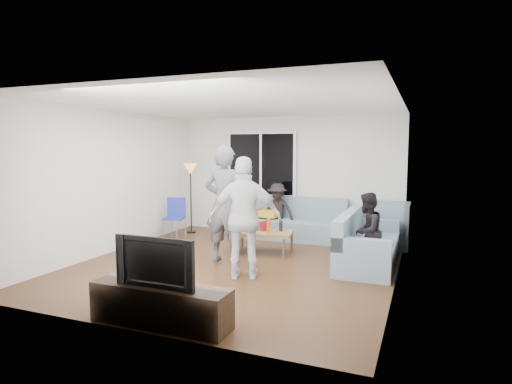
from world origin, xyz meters
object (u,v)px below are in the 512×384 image
at_px(side_chair, 174,219).
at_px(television, 159,260).
at_px(player_right, 245,218).
at_px(tv_console, 161,305).
at_px(spectator_back, 277,210).
at_px(sofa_right_section, 369,239).
at_px(sofa_back_section, 290,219).
at_px(spectator_right, 367,231).
at_px(player_left, 225,204).
at_px(coffee_table, 262,242).
at_px(floor_lamp, 191,198).

relative_size(side_chair, television, 0.90).
height_order(player_right, tv_console, player_right).
bearing_deg(spectator_back, sofa_right_section, -31.44).
bearing_deg(sofa_back_section, spectator_right, -44.55).
bearing_deg(tv_console, player_left, 100.37).
xyz_separation_m(spectator_right, spectator_back, (-2.10, 1.80, -0.03)).
distance_m(spectator_back, tv_console, 4.82).
distance_m(coffee_table, player_right, 1.71).
relative_size(side_chair, player_right, 0.48).
distance_m(sofa_back_section, floor_lamp, 2.31).
height_order(sofa_back_section, side_chair, side_chair).
bearing_deg(tv_console, spectator_back, 93.58).
bearing_deg(spectator_back, player_right, -75.99).
distance_m(sofa_back_section, player_right, 2.95).
distance_m(player_left, player_right, 0.99).
relative_size(coffee_table, tv_console, 0.69).
height_order(side_chair, floor_lamp, floor_lamp).
distance_m(floor_lamp, player_right, 3.64).
xyz_separation_m(floor_lamp, spectator_back, (1.97, 0.27, -0.20)).
xyz_separation_m(sofa_right_section, side_chair, (-4.07, 0.54, 0.01)).
height_order(floor_lamp, player_right, player_right).
xyz_separation_m(tv_console, television, (0.00, 0.00, 0.50)).
height_order(sofa_back_section, tv_console, sofa_back_section).
relative_size(floor_lamp, spectator_right, 1.27).
bearing_deg(floor_lamp, television, -63.41).
relative_size(sofa_back_section, television, 2.40).
bearing_deg(coffee_table, sofa_back_section, 84.95).
bearing_deg(side_chair, floor_lamp, 74.21).
height_order(sofa_right_section, spectator_back, spectator_back).
bearing_deg(sofa_back_section, spectator_back, 174.34).
height_order(sofa_right_section, spectator_right, spectator_right).
bearing_deg(floor_lamp, coffee_table, -27.97).
distance_m(sofa_back_section, side_chair, 2.46).
distance_m(spectator_right, television, 3.50).
bearing_deg(spectator_back, spectator_right, -36.29).
bearing_deg(television, spectator_right, 58.98).
height_order(player_left, television, player_left).
height_order(coffee_table, side_chair, side_chair).
xyz_separation_m(side_chair, player_right, (2.47, -1.97, 0.47)).
distance_m(sofa_right_section, coffee_table, 1.94).
bearing_deg(side_chair, sofa_back_section, 6.79).
xyz_separation_m(sofa_back_section, sofa_right_section, (1.80, -1.48, 0.00)).
height_order(player_right, television, player_right).
bearing_deg(sofa_right_section, player_right, 131.70).
height_order(coffee_table, spectator_right, spectator_right).
height_order(side_chair, spectator_right, spectator_right).
bearing_deg(sofa_right_section, spectator_right, -180.00).
distance_m(coffee_table, spectator_right, 2.00).
height_order(player_left, player_right, player_left).
bearing_deg(sofa_back_section, coffee_table, -95.05).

